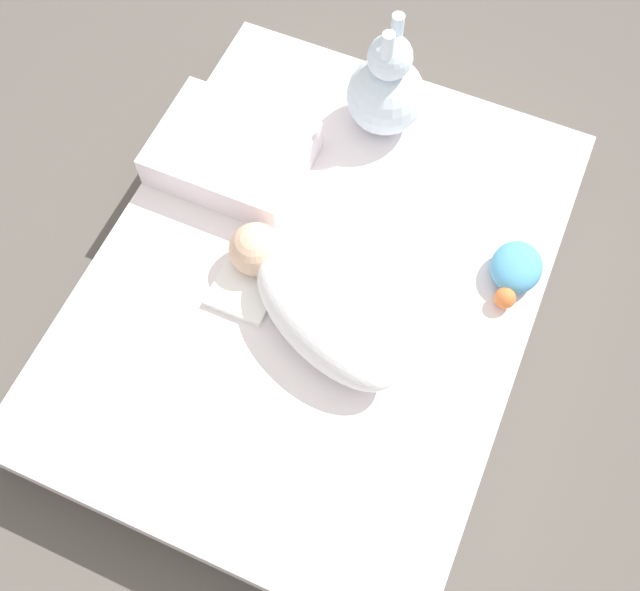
{
  "coord_description": "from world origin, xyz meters",
  "views": [
    {
      "loc": [
        0.76,
        0.34,
        1.84
      ],
      "look_at": [
        0.06,
        0.04,
        0.23
      ],
      "focal_mm": 42.0,
      "sensor_mm": 36.0,
      "label": 1
    }
  ],
  "objects_px": {
    "swaddled_baby": "(314,308)",
    "turtle_plush": "(515,270)",
    "bunny_plush": "(386,90)",
    "pillow": "(232,153)"
  },
  "relations": [
    {
      "from": "swaddled_baby",
      "to": "turtle_plush",
      "type": "relative_size",
      "value": 2.88
    },
    {
      "from": "pillow",
      "to": "bunny_plush",
      "type": "relative_size",
      "value": 1.11
    },
    {
      "from": "bunny_plush",
      "to": "turtle_plush",
      "type": "xyz_separation_m",
      "value": [
        0.32,
        0.47,
        -0.09
      ]
    },
    {
      "from": "turtle_plush",
      "to": "swaddled_baby",
      "type": "bearing_deg",
      "value": -53.03
    },
    {
      "from": "pillow",
      "to": "bunny_plush",
      "type": "bearing_deg",
      "value": 133.31
    },
    {
      "from": "pillow",
      "to": "turtle_plush",
      "type": "bearing_deg",
      "value": 87.91
    },
    {
      "from": "turtle_plush",
      "to": "bunny_plush",
      "type": "bearing_deg",
      "value": -124.49
    },
    {
      "from": "swaddled_baby",
      "to": "turtle_plush",
      "type": "xyz_separation_m",
      "value": [
        -0.3,
        0.4,
        -0.03
      ]
    },
    {
      "from": "pillow",
      "to": "bunny_plush",
      "type": "xyz_separation_m",
      "value": [
        -0.29,
        0.31,
        0.08
      ]
    },
    {
      "from": "swaddled_baby",
      "to": "pillow",
      "type": "distance_m",
      "value": 0.51
    }
  ]
}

